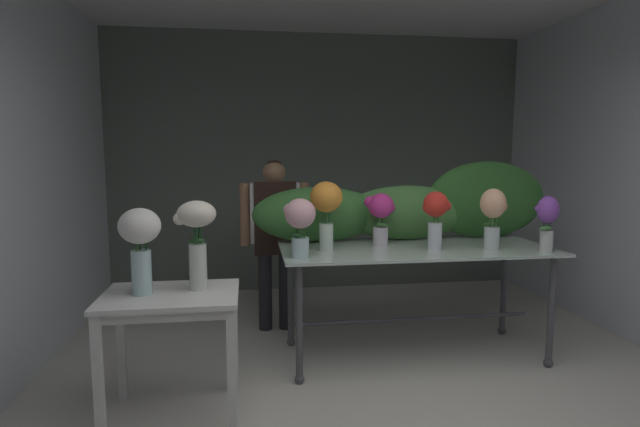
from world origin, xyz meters
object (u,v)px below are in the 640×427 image
object	(u,v)px
vase_sunset_roses	(326,205)
vase_white_roses_tall	(140,240)
display_table_glass	(415,263)
florist	(275,226)
vase_magenta_lilies	(380,214)
vase_blush_carnations	(300,221)
vase_violet_tulips	(547,219)
vase_scarlet_peonies	(435,214)
side_table_white	(171,310)
vase_cream_lisianthus_tall	(197,233)
vase_peach_dahlias	(493,213)

from	to	relation	value
vase_sunset_roses	vase_white_roses_tall	bearing A→B (deg)	-151.96
display_table_glass	florist	bearing A→B (deg)	143.85
florist	vase_magenta_lilies	size ratio (longest dim) A/B	3.72
display_table_glass	vase_blush_carnations	distance (m)	1.03
vase_blush_carnations	vase_sunset_roses	xyz separation A→B (m)	(0.22, 0.22, 0.09)
vase_violet_tulips	vase_magenta_lilies	xyz separation A→B (m)	(-1.14, 0.40, 0.01)
vase_blush_carnations	vase_magenta_lilies	size ratio (longest dim) A/B	1.00
vase_violet_tulips	vase_white_roses_tall	distance (m)	2.81
vase_violet_tulips	vase_scarlet_peonies	distance (m)	0.80
side_table_white	vase_white_roses_tall	xyz separation A→B (m)	(-0.16, -0.00, 0.43)
vase_blush_carnations	vase_magenta_lilies	xyz separation A→B (m)	(0.66, 0.33, 0.00)
side_table_white	display_table_glass	bearing A→B (deg)	21.03
florist	vase_blush_carnations	bearing A→B (deg)	-83.32
display_table_glass	side_table_white	size ratio (longest dim) A/B	2.61
florist	vase_cream_lisianthus_tall	distance (m)	1.48
florist	vase_peach_dahlias	size ratio (longest dim) A/B	3.33
vase_violet_tulips	vase_peach_dahlias	xyz separation A→B (m)	(-0.34, 0.15, 0.03)
side_table_white	vase_peach_dahlias	bearing A→B (deg)	12.36
vase_scarlet_peonies	vase_peach_dahlias	bearing A→B (deg)	-5.45
vase_magenta_lilies	vase_cream_lisianthus_tall	distance (m)	1.49
display_table_glass	vase_white_roses_tall	bearing A→B (deg)	-160.62
display_table_glass	vase_blush_carnations	size ratio (longest dim) A/B	5.03
display_table_glass	side_table_white	world-z (taller)	display_table_glass
vase_scarlet_peonies	vase_violet_tulips	bearing A→B (deg)	-13.64
vase_magenta_lilies	vase_cream_lisianthus_tall	world-z (taller)	vase_cream_lisianthus_tall
vase_violet_tulips	vase_cream_lisianthus_tall	xyz separation A→B (m)	(-2.47, -0.29, 0.00)
vase_blush_carnations	vase_scarlet_peonies	size ratio (longest dim) A/B	0.94
display_table_glass	vase_blush_carnations	bearing A→B (deg)	-164.67
vase_white_roses_tall	display_table_glass	bearing A→B (deg)	19.38
display_table_glass	vase_magenta_lilies	bearing A→B (deg)	162.45
florist	vase_blush_carnations	xyz separation A→B (m)	(0.12, -1.01, 0.18)
vase_violet_tulips	vase_white_roses_tall	bearing A→B (deg)	-172.80
florist	vase_scarlet_peonies	distance (m)	1.46
side_table_white	vase_cream_lisianthus_tall	distance (m)	0.48
side_table_white	florist	bearing A→B (deg)	63.94
vase_cream_lisianthus_tall	vase_blush_carnations	bearing A→B (deg)	28.38
vase_peach_dahlias	vase_white_roses_tall	world-z (taller)	vase_peach_dahlias
side_table_white	vase_sunset_roses	distance (m)	1.34
vase_white_roses_tall	vase_cream_lisianthus_tall	bearing A→B (deg)	10.50
vase_blush_carnations	vase_violet_tulips	bearing A→B (deg)	-2.01
display_table_glass	vase_magenta_lilies	xyz separation A→B (m)	(-0.26, 0.08, 0.38)
florist	vase_magenta_lilies	bearing A→B (deg)	-40.95
vase_sunset_roses	vase_white_roses_tall	xyz separation A→B (m)	(-1.20, -0.64, -0.12)
vase_white_roses_tall	vase_violet_tulips	bearing A→B (deg)	7.20
display_table_glass	vase_violet_tulips	distance (m)	1.01
vase_sunset_roses	vase_cream_lisianthus_tall	bearing A→B (deg)	-146.66
vase_magenta_lilies	vase_scarlet_peonies	bearing A→B (deg)	-29.77
vase_violet_tulips	vase_sunset_roses	size ratio (longest dim) A/B	0.80
florist	display_table_glass	bearing A→B (deg)	-36.15
display_table_glass	vase_white_roses_tall	size ratio (longest dim) A/B	4.05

